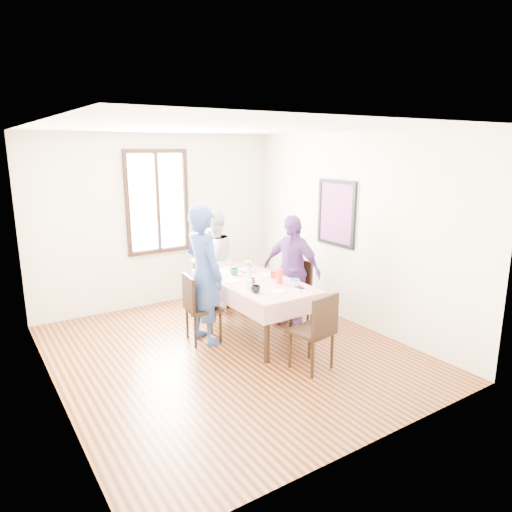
% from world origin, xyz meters
% --- Properties ---
extents(ground, '(4.50, 4.50, 0.00)m').
position_xyz_m(ground, '(0.00, 0.00, 0.00)').
color(ground, black).
rests_on(ground, ground).
extents(back_wall, '(4.00, 0.00, 4.00)m').
position_xyz_m(back_wall, '(0.00, 2.25, 1.35)').
color(back_wall, beige).
rests_on(back_wall, ground).
extents(right_wall, '(0.00, 4.50, 4.50)m').
position_xyz_m(right_wall, '(2.00, 0.00, 1.35)').
color(right_wall, beige).
rests_on(right_wall, ground).
extents(window_frame, '(1.02, 0.06, 1.62)m').
position_xyz_m(window_frame, '(0.00, 2.23, 1.65)').
color(window_frame, black).
rests_on(window_frame, back_wall).
extents(window_pane, '(0.90, 0.02, 1.50)m').
position_xyz_m(window_pane, '(0.00, 2.24, 1.65)').
color(window_pane, white).
rests_on(window_pane, back_wall).
extents(art_poster, '(0.04, 0.76, 0.96)m').
position_xyz_m(art_poster, '(1.98, 0.30, 1.55)').
color(art_poster, red).
rests_on(art_poster, right_wall).
extents(dining_table, '(0.82, 1.75, 0.75)m').
position_xyz_m(dining_table, '(0.56, 0.32, 0.38)').
color(dining_table, black).
rests_on(dining_table, ground).
extents(tablecloth, '(0.94, 1.87, 0.01)m').
position_xyz_m(tablecloth, '(0.56, 0.32, 0.76)').
color(tablecloth, maroon).
rests_on(tablecloth, dining_table).
extents(chair_left, '(0.47, 0.47, 0.91)m').
position_xyz_m(chair_left, '(-0.12, 0.48, 0.46)').
color(chair_left, black).
rests_on(chair_left, ground).
extents(chair_right, '(0.47, 0.47, 0.91)m').
position_xyz_m(chair_right, '(1.24, 0.37, 0.46)').
color(chair_right, black).
rests_on(chair_right, ground).
extents(chair_far, '(0.48, 0.48, 0.91)m').
position_xyz_m(chair_far, '(0.56, 1.52, 0.46)').
color(chair_far, black).
rests_on(chair_far, ground).
extents(chair_near, '(0.48, 0.48, 0.91)m').
position_xyz_m(chair_near, '(0.56, -0.88, 0.46)').
color(chair_near, black).
rests_on(chair_near, ground).
extents(person_left, '(0.51, 0.70, 1.79)m').
position_xyz_m(person_left, '(-0.10, 0.48, 0.90)').
color(person_left, navy).
rests_on(person_left, ground).
extents(person_far, '(0.86, 0.73, 1.56)m').
position_xyz_m(person_far, '(0.56, 1.50, 0.78)').
color(person_far, beige).
rests_on(person_far, ground).
extents(person_right, '(0.68, 1.00, 1.58)m').
position_xyz_m(person_right, '(1.22, 0.37, 0.79)').
color(person_right, '#5D347C').
rests_on(person_right, ground).
extents(mug_black, '(0.15, 0.15, 0.09)m').
position_xyz_m(mug_black, '(0.28, -0.16, 0.81)').
color(mug_black, black).
rests_on(mug_black, tablecloth).
extents(mug_flag, '(0.12, 0.12, 0.08)m').
position_xyz_m(mug_flag, '(0.82, 0.25, 0.80)').
color(mug_flag, red).
rests_on(mug_flag, tablecloth).
extents(mug_green, '(0.12, 0.12, 0.09)m').
position_xyz_m(mug_green, '(0.47, 0.68, 0.81)').
color(mug_green, '#0C7226').
rests_on(mug_green, tablecloth).
extents(serving_bowl, '(0.20, 0.20, 0.05)m').
position_xyz_m(serving_bowl, '(0.68, 0.73, 0.78)').
color(serving_bowl, white).
rests_on(serving_bowl, tablecloth).
extents(juice_carton, '(0.06, 0.06, 0.20)m').
position_xyz_m(juice_carton, '(0.75, 0.00, 0.86)').
color(juice_carton, red).
rests_on(juice_carton, tablecloth).
extents(butter_tub, '(0.13, 0.13, 0.07)m').
position_xyz_m(butter_tub, '(0.87, -0.16, 0.80)').
color(butter_tub, white).
rests_on(butter_tub, tablecloth).
extents(jam_jar, '(0.06, 0.06, 0.08)m').
position_xyz_m(jam_jar, '(0.46, 0.19, 0.80)').
color(jam_jar, black).
rests_on(jam_jar, tablecloth).
extents(drinking_glass, '(0.08, 0.08, 0.11)m').
position_xyz_m(drinking_glass, '(0.30, 0.03, 0.82)').
color(drinking_glass, silver).
rests_on(drinking_glass, tablecloth).
extents(smartphone, '(0.06, 0.13, 0.01)m').
position_xyz_m(smartphone, '(0.85, -0.30, 0.77)').
color(smartphone, black).
rests_on(smartphone, tablecloth).
extents(flower_vase, '(0.07, 0.07, 0.14)m').
position_xyz_m(flower_vase, '(0.53, 0.40, 0.83)').
color(flower_vase, silver).
rests_on(flower_vase, tablecloth).
extents(plate_left, '(0.20, 0.20, 0.01)m').
position_xyz_m(plate_left, '(0.28, 0.41, 0.77)').
color(plate_left, white).
rests_on(plate_left, tablecloth).
extents(plate_right, '(0.20, 0.20, 0.01)m').
position_xyz_m(plate_right, '(0.83, 0.43, 0.77)').
color(plate_right, white).
rests_on(plate_right, tablecloth).
extents(plate_far, '(0.20, 0.20, 0.01)m').
position_xyz_m(plate_far, '(0.57, 1.01, 0.77)').
color(plate_far, white).
rests_on(plate_far, tablecloth).
extents(plate_near, '(0.20, 0.20, 0.01)m').
position_xyz_m(plate_near, '(0.54, -0.27, 0.77)').
color(plate_near, white).
rests_on(plate_near, tablecloth).
extents(butter_lid, '(0.12, 0.12, 0.01)m').
position_xyz_m(butter_lid, '(0.87, -0.16, 0.83)').
color(butter_lid, blue).
rests_on(butter_lid, butter_tub).
extents(flower_bunch, '(0.09, 0.09, 0.10)m').
position_xyz_m(flower_bunch, '(0.53, 0.40, 0.95)').
color(flower_bunch, yellow).
rests_on(flower_bunch, flower_vase).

